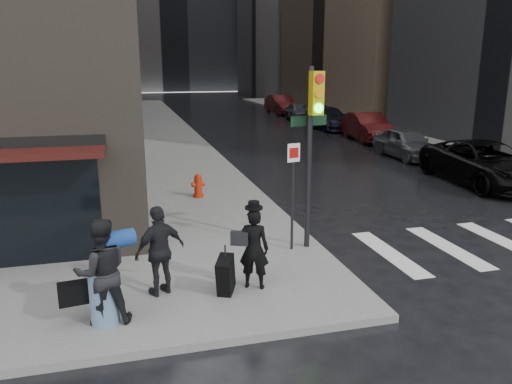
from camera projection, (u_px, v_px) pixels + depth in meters
ground at (258, 287)px, 10.04m from camera, size 140.00×140.00×0.00m
sidewalk_left at (159, 126)px, 35.30m from camera, size 4.00×50.00×0.15m
sidewalk_right at (336, 121)px, 38.64m from camera, size 3.00×50.00×0.15m
bldg_right_far at (332, 2)px, 67.65m from camera, size 22.00×20.00×25.00m
man_overcoat at (248, 253)px, 9.47m from camera, size 1.18×0.77×1.76m
man_jeans at (101, 272)px, 8.15m from camera, size 1.33×0.81×1.83m
man_greycoat at (160, 251)px, 9.23m from camera, size 1.09×0.82×1.72m
traffic_light at (311, 134)px, 11.11m from camera, size 1.03×0.56×4.17m
fire_hydrant at (198, 187)px, 16.19m from camera, size 0.44×0.34×0.77m
parked_car_0 at (486, 163)px, 18.44m from camera, size 2.97×5.83×1.58m
parked_car_1 at (406, 143)px, 23.62m from camera, size 1.75×4.24×1.44m
parked_car_2 at (367, 127)px, 28.94m from camera, size 2.16×5.00×1.60m
parked_car_3 at (328, 118)px, 34.08m from camera, size 2.20×5.14×1.48m
parked_car_4 at (299, 112)px, 39.20m from camera, size 2.03×4.26×1.41m
parked_car_5 at (281, 104)px, 44.39m from camera, size 1.79×5.04×1.66m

